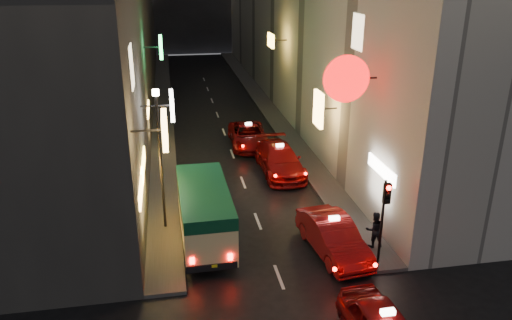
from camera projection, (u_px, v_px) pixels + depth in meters
sidewalk_left at (163, 107)px, 41.59m from camera, size 1.50×52.00×0.15m
sidewalk_right at (263, 102)px, 42.97m from camera, size 1.50×52.00×0.15m
minibus at (204, 208)px, 20.85m from camera, size 2.10×5.74×2.46m
taxi_second at (333, 234)px, 20.22m from camera, size 2.88×5.69×1.91m
taxi_third at (280, 158)px, 28.17m from camera, size 2.39×5.73×1.98m
taxi_far at (248, 134)px, 32.44m from camera, size 2.30×5.25×1.82m
pedestrian_sidewalk at (375, 227)px, 20.41m from camera, size 0.66×0.42×1.75m
traffic_light at (385, 205)px, 18.56m from camera, size 0.26×0.43×3.50m
lamp_post at (160, 151)px, 21.00m from camera, size 0.28×0.28×6.22m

